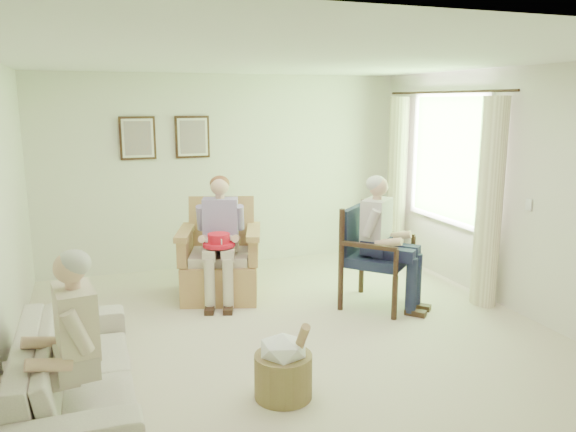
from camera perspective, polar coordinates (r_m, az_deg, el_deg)
The scene contains 18 objects.
floor at distance 5.51m, azimuth 0.79°, elevation -12.45°, with size 5.50×5.50×0.00m, color beige.
back_wall at distance 7.72m, azimuth -6.31°, elevation 4.52°, with size 5.00×0.04×2.60m, color silver.
front_wall at distance 2.80m, azimuth 21.13°, elevation -8.95°, with size 5.00×0.04×2.60m, color silver.
right_wall at distance 6.42m, azimuth 22.27°, elevation 2.28°, with size 0.04×5.50×2.60m, color silver.
ceiling at distance 5.04m, azimuth 0.88°, elevation 15.65°, with size 5.00×5.50×0.02m, color white.
window at distance 7.29m, azimuth 15.96°, elevation 5.98°, with size 0.13×2.50×1.63m.
curtain_left at distance 6.50m, azimuth 19.76°, elevation 1.22°, with size 0.34×0.34×2.30m, color #F5E7C0.
curtain_right at distance 8.09m, azimuth 11.00°, elevation 3.62°, with size 0.34×0.34×2.30m, color #F5E7C0.
framed_print_left at distance 7.46m, azimuth -15.02°, elevation 7.65°, with size 0.45×0.05×0.55m.
framed_print_right at distance 7.55m, azimuth -9.68°, elevation 7.92°, with size 0.45×0.05×0.55m.
wicker_armchair at distance 6.61m, azimuth -6.96°, elevation -5.05°, with size 0.88×0.88×1.13m.
wood_armchair at distance 6.35m, azimuth 8.70°, elevation -3.55°, with size 0.71×0.67×1.09m.
sofa at distance 4.54m, azimuth -20.76°, elevation -14.58°, with size 0.80×2.06×0.60m, color beige.
person_wicker at distance 6.35m, azimuth -6.76°, elevation -1.39°, with size 0.40×0.63×1.39m.
person_dark at distance 6.14m, azimuth 9.56°, elevation -1.65°, with size 0.40×0.62×1.43m.
person_sofa at distance 4.05m, azimuth -21.25°, elevation -11.35°, with size 0.42×0.62×1.26m.
red_hat at distance 6.18m, azimuth -7.04°, elevation -2.56°, with size 0.35×0.35×0.14m.
hatbox at distance 4.44m, azimuth -0.45°, elevation -14.98°, with size 0.55×0.55×0.66m.
Camera 1 is at (-1.75, -4.71, 2.24)m, focal length 35.00 mm.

